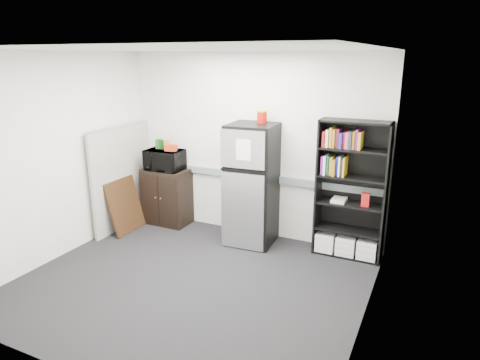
{
  "coord_description": "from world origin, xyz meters",
  "views": [
    {
      "loc": [
        2.51,
        -3.91,
        2.62
      ],
      "look_at": [
        0.22,
        0.9,
        1.08
      ],
      "focal_mm": 32.0,
      "sensor_mm": 36.0,
      "label": 1
    }
  ],
  "objects_px": {
    "microwave": "(165,160)",
    "bookshelf": "(351,191)",
    "refrigerator": "(252,185)",
    "cubicle_partition": "(122,177)",
    "cabinet": "(167,196)"
  },
  "relations": [
    {
      "from": "microwave",
      "to": "bookshelf",
      "type": "bearing_deg",
      "value": -1.41
    },
    {
      "from": "microwave",
      "to": "refrigerator",
      "type": "bearing_deg",
      "value": -5.39
    },
    {
      "from": "bookshelf",
      "to": "refrigerator",
      "type": "distance_m",
      "value": 1.37
    },
    {
      "from": "bookshelf",
      "to": "refrigerator",
      "type": "height_order",
      "value": "bookshelf"
    },
    {
      "from": "bookshelf",
      "to": "microwave",
      "type": "relative_size",
      "value": 3.21
    },
    {
      "from": "cubicle_partition",
      "to": "cabinet",
      "type": "bearing_deg",
      "value": 38.36
    },
    {
      "from": "cubicle_partition",
      "to": "bookshelf",
      "type": "bearing_deg",
      "value": 8.06
    },
    {
      "from": "cubicle_partition",
      "to": "microwave",
      "type": "relative_size",
      "value": 2.81
    },
    {
      "from": "bookshelf",
      "to": "microwave",
      "type": "distance_m",
      "value": 2.9
    },
    {
      "from": "cabinet",
      "to": "microwave",
      "type": "relative_size",
      "value": 1.56
    },
    {
      "from": "cubicle_partition",
      "to": "refrigerator",
      "type": "relative_size",
      "value": 0.93
    },
    {
      "from": "cabinet",
      "to": "refrigerator",
      "type": "height_order",
      "value": "refrigerator"
    },
    {
      "from": "cubicle_partition",
      "to": "microwave",
      "type": "height_order",
      "value": "cubicle_partition"
    },
    {
      "from": "cabinet",
      "to": "refrigerator",
      "type": "distance_m",
      "value": 1.59
    },
    {
      "from": "cubicle_partition",
      "to": "microwave",
      "type": "distance_m",
      "value": 0.71
    }
  ]
}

